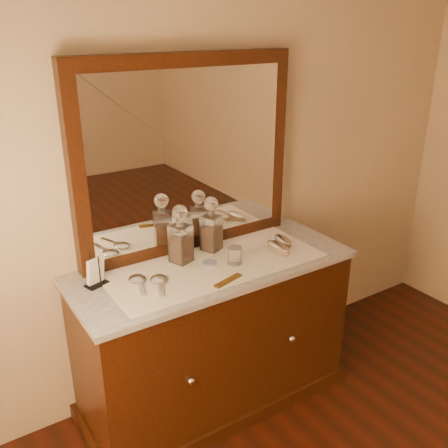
{
  "coord_description": "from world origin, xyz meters",
  "views": [
    {
      "loc": [
        -1.18,
        0.04,
        1.99
      ],
      "look_at": [
        0.0,
        1.85,
        1.1
      ],
      "focal_mm": 39.99,
      "sensor_mm": 36.0,
      "label": 1
    }
  ],
  "objects_px": {
    "decanter_left": "(181,240)",
    "decanter_right": "(211,230)",
    "brush_near": "(278,248)",
    "brush_far": "(283,241)",
    "dresser_cabinet": "(214,337)",
    "napkin_rack": "(96,273)",
    "hand_mirror_inner": "(159,281)",
    "pin_dish": "(210,263)",
    "hand_mirror_outer": "(138,281)",
    "comb": "(228,281)",
    "mirror_frame": "(187,156)"
  },
  "relations": [
    {
      "from": "decanter_left",
      "to": "decanter_right",
      "type": "distance_m",
      "value": 0.2
    },
    {
      "from": "decanter_right",
      "to": "brush_near",
      "type": "height_order",
      "value": "decanter_right"
    },
    {
      "from": "decanter_right",
      "to": "brush_far",
      "type": "distance_m",
      "value": 0.4
    },
    {
      "from": "dresser_cabinet",
      "to": "napkin_rack",
      "type": "height_order",
      "value": "napkin_rack"
    },
    {
      "from": "hand_mirror_inner",
      "to": "napkin_rack",
      "type": "bearing_deg",
      "value": 149.34
    },
    {
      "from": "napkin_rack",
      "to": "brush_near",
      "type": "height_order",
      "value": "napkin_rack"
    },
    {
      "from": "pin_dish",
      "to": "napkin_rack",
      "type": "xyz_separation_m",
      "value": [
        -0.54,
        0.11,
        0.05
      ]
    },
    {
      "from": "hand_mirror_outer",
      "to": "pin_dish",
      "type": "bearing_deg",
      "value": -2.9
    },
    {
      "from": "brush_near",
      "to": "comb",
      "type": "bearing_deg",
      "value": -162.59
    },
    {
      "from": "brush_near",
      "to": "brush_far",
      "type": "bearing_deg",
      "value": 36.39
    },
    {
      "from": "napkin_rack",
      "to": "hand_mirror_outer",
      "type": "bearing_deg",
      "value": -29.01
    },
    {
      "from": "dresser_cabinet",
      "to": "comb",
      "type": "distance_m",
      "value": 0.49
    },
    {
      "from": "decanter_left",
      "to": "hand_mirror_outer",
      "type": "relative_size",
      "value": 1.39
    },
    {
      "from": "dresser_cabinet",
      "to": "mirror_frame",
      "type": "distance_m",
      "value": 0.97
    },
    {
      "from": "mirror_frame",
      "to": "hand_mirror_outer",
      "type": "height_order",
      "value": "mirror_frame"
    },
    {
      "from": "napkin_rack",
      "to": "decanter_right",
      "type": "xyz_separation_m",
      "value": [
        0.64,
        0.03,
        0.06
      ]
    },
    {
      "from": "brush_near",
      "to": "hand_mirror_inner",
      "type": "xyz_separation_m",
      "value": [
        -0.68,
        0.04,
        -0.01
      ]
    },
    {
      "from": "decanter_left",
      "to": "decanter_right",
      "type": "relative_size",
      "value": 1.02
    },
    {
      "from": "decanter_right",
      "to": "hand_mirror_inner",
      "type": "relative_size",
      "value": 1.37
    },
    {
      "from": "brush_far",
      "to": "mirror_frame",
      "type": "bearing_deg",
      "value": 148.95
    },
    {
      "from": "decanter_left",
      "to": "mirror_frame",
      "type": "bearing_deg",
      "value": 48.39
    },
    {
      "from": "napkin_rack",
      "to": "decanter_left",
      "type": "relative_size",
      "value": 0.52
    },
    {
      "from": "napkin_rack",
      "to": "mirror_frame",
      "type": "bearing_deg",
      "value": 13.52
    },
    {
      "from": "dresser_cabinet",
      "to": "brush_far",
      "type": "relative_size",
      "value": 8.97
    },
    {
      "from": "pin_dish",
      "to": "napkin_rack",
      "type": "relative_size",
      "value": 0.45
    },
    {
      "from": "dresser_cabinet",
      "to": "brush_near",
      "type": "relative_size",
      "value": 8.38
    },
    {
      "from": "mirror_frame",
      "to": "napkin_rack",
      "type": "relative_size",
      "value": 7.68
    },
    {
      "from": "dresser_cabinet",
      "to": "decanter_left",
      "type": "bearing_deg",
      "value": 140.27
    },
    {
      "from": "dresser_cabinet",
      "to": "mirror_frame",
      "type": "relative_size",
      "value": 1.17
    },
    {
      "from": "decanter_left",
      "to": "brush_far",
      "type": "height_order",
      "value": "decanter_left"
    },
    {
      "from": "mirror_frame",
      "to": "brush_near",
      "type": "relative_size",
      "value": 7.18
    },
    {
      "from": "dresser_cabinet",
      "to": "decanter_right",
      "type": "bearing_deg",
      "value": 61.47
    },
    {
      "from": "hand_mirror_inner",
      "to": "decanter_right",
      "type": "bearing_deg",
      "value": 24.35
    },
    {
      "from": "napkin_rack",
      "to": "decanter_left",
      "type": "distance_m",
      "value": 0.45
    },
    {
      "from": "pin_dish",
      "to": "comb",
      "type": "distance_m",
      "value": 0.2
    },
    {
      "from": "decanter_right",
      "to": "hand_mirror_outer",
      "type": "distance_m",
      "value": 0.5
    },
    {
      "from": "comb",
      "to": "napkin_rack",
      "type": "relative_size",
      "value": 1.06
    },
    {
      "from": "mirror_frame",
      "to": "comb",
      "type": "bearing_deg",
      "value": -95.41
    },
    {
      "from": "brush_near",
      "to": "pin_dish",
      "type": "bearing_deg",
      "value": 169.07
    },
    {
      "from": "comb",
      "to": "hand_mirror_outer",
      "type": "relative_size",
      "value": 0.76
    },
    {
      "from": "mirror_frame",
      "to": "hand_mirror_outer",
      "type": "xyz_separation_m",
      "value": [
        -0.4,
        -0.23,
        -0.49
      ]
    },
    {
      "from": "comb",
      "to": "hand_mirror_inner",
      "type": "xyz_separation_m",
      "value": [
        -0.28,
        0.16,
        0.0
      ]
    },
    {
      "from": "comb",
      "to": "brush_far",
      "type": "bearing_deg",
      "value": 6.18
    },
    {
      "from": "napkin_rack",
      "to": "decanter_left",
      "type": "height_order",
      "value": "decanter_left"
    },
    {
      "from": "mirror_frame",
      "to": "hand_mirror_outer",
      "type": "distance_m",
      "value": 0.67
    },
    {
      "from": "napkin_rack",
      "to": "brush_near",
      "type": "relative_size",
      "value": 0.94
    },
    {
      "from": "pin_dish",
      "to": "dresser_cabinet",
      "type": "bearing_deg",
      "value": 6.49
    },
    {
      "from": "dresser_cabinet",
      "to": "pin_dish",
      "type": "distance_m",
      "value": 0.45
    },
    {
      "from": "decanter_left",
      "to": "hand_mirror_outer",
      "type": "xyz_separation_m",
      "value": [
        -0.28,
        -0.09,
        -0.11
      ]
    },
    {
      "from": "comb",
      "to": "decanter_right",
      "type": "distance_m",
      "value": 0.38
    }
  ]
}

